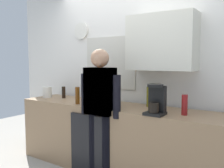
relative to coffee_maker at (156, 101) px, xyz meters
The scene contains 14 objects.
kitchen_counter 0.92m from the coffee_maker, 163.26° to the left, with size 2.88×0.64×0.88m, color #937251.
dishwasher_panel 1.06m from the coffee_maker, behind, with size 0.56×0.02×0.79m, color black.
back_wall_assembly 0.92m from the coffee_maker, 135.53° to the left, with size 4.48×0.42×2.60m.
coffee_maker is the anchor object (origin of this frame).
bottle_green_wine 0.67m from the coffee_maker, 160.80° to the left, with size 0.07×0.07×0.30m, color #195923.
bottle_dark_sauce 1.71m from the coffee_maker, behind, with size 0.06×0.06×0.18m, color black.
bottle_red_vinegar 0.30m from the coffee_maker, 29.47° to the left, with size 0.06×0.06×0.22m, color maroon.
bottle_olive_oil 0.46m from the coffee_maker, 125.46° to the left, with size 0.06×0.06×0.25m, color olive.
bottle_amber_beer 1.14m from the coffee_maker, behind, with size 0.06×0.06×0.23m, color brown.
cup_yellow_cup 0.63m from the coffee_maker, behind, with size 0.07×0.07×0.09m, color yellow.
dish_soap 0.91m from the coffee_maker, behind, with size 0.06×0.06×0.18m.
storage_canister 1.94m from the coffee_maker, behind, with size 0.14×0.14×0.17m, color silver.
person_at_sink 0.69m from the coffee_maker, behind, with size 0.57×0.22×1.60m.
person_guest 0.69m from the coffee_maker, behind, with size 0.57×0.22×1.60m.
Camera 1 is at (1.76, -2.31, 1.45)m, focal length 39.28 mm.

